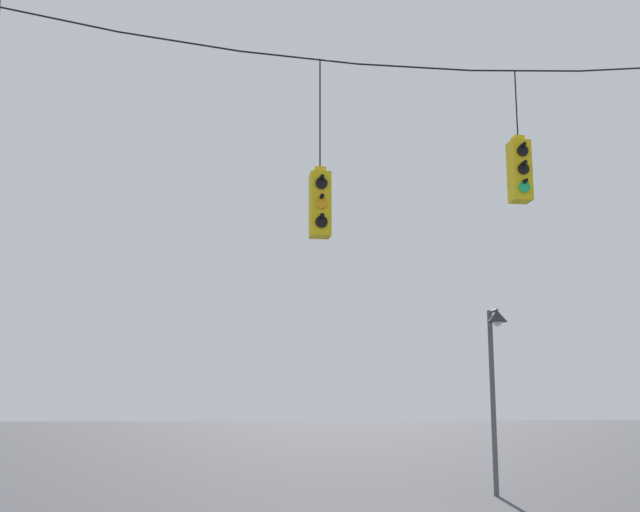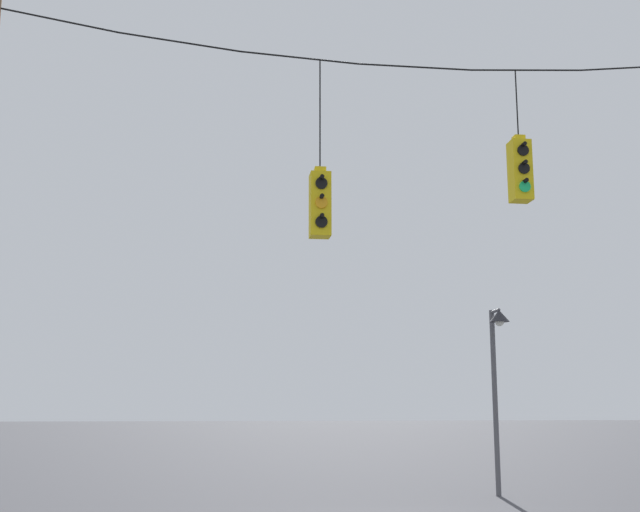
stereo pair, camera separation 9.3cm
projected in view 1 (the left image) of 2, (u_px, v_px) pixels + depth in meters
span_wire at (415, 56)px, 14.08m from camera, size 14.27×0.03×0.69m
traffic_light_near_left_pole at (320, 203)px, 13.36m from camera, size 0.34×0.58×3.12m
traffic_light_near_right_pole at (519, 170)px, 13.95m from camera, size 0.34×0.58×2.40m
street_lamp at (495, 356)px, 18.70m from camera, size 0.46×0.80×4.28m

